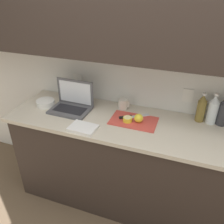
{
  "coord_description": "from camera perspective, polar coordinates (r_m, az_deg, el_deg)",
  "views": [
    {
      "loc": [
        0.23,
        -1.65,
        2.01
      ],
      "look_at": [
        -0.37,
        -0.01,
        1.01
      ],
      "focal_mm": 38.0,
      "sensor_mm": 36.0,
      "label": 1
    }
  ],
  "objects": [
    {
      "name": "ground_plane",
      "position": [
        2.61,
        8.27,
        -20.91
      ],
      "size": [
        12.0,
        12.0,
        0.0
      ],
      "primitive_type": "plane",
      "color": "brown",
      "rests_on": "ground"
    },
    {
      "name": "wall_back",
      "position": [
        1.97,
        13.3,
        15.88
      ],
      "size": [
        5.2,
        0.38,
        2.6
      ],
      "color": "white",
      "rests_on": "ground_plane"
    },
    {
      "name": "counter_unit",
      "position": [
        2.26,
        9.73,
        -13.32
      ],
      "size": [
        2.58,
        0.64,
        0.93
      ],
      "color": "#332823",
      "rests_on": "ground_plane"
    },
    {
      "name": "laptop",
      "position": [
        2.22,
        -9.55,
        2.18
      ],
      "size": [
        0.37,
        0.26,
        0.26
      ],
      "rotation": [
        0.0,
        0.0,
        -0.02
      ],
      "color": "#515156",
      "rests_on": "counter_unit"
    },
    {
      "name": "cutting_board",
      "position": [
        2.04,
        5.22,
        -2.12
      ],
      "size": [
        0.4,
        0.25,
        0.01
      ],
      "primitive_type": "cube",
      "color": "#D1473D",
      "rests_on": "counter_unit"
    },
    {
      "name": "knife",
      "position": [
        2.07,
        4.14,
        -1.1
      ],
      "size": [
        0.25,
        0.18,
        0.02
      ],
      "rotation": [
        0.0,
        0.0,
        0.6
      ],
      "color": "silver",
      "rests_on": "cutting_board"
    },
    {
      "name": "lemon_half_cut",
      "position": [
        2.01,
        3.78,
        -1.7
      ],
      "size": [
        0.08,
        0.08,
        0.04
      ],
      "color": "yellow",
      "rests_on": "cutting_board"
    },
    {
      "name": "lemon_whole_beside",
      "position": [
        2.0,
        6.43,
        -1.48
      ],
      "size": [
        0.07,
        0.07,
        0.07
      ],
      "color": "yellow",
      "rests_on": "cutting_board"
    },
    {
      "name": "bottle_green_soda",
      "position": [
        2.13,
        25.24,
        0.11
      ],
      "size": [
        0.08,
        0.08,
        0.27
      ],
      "color": "#333338",
      "rests_on": "counter_unit"
    },
    {
      "name": "bottle_oil_tall",
      "position": [
        2.12,
        23.12,
        0.52
      ],
      "size": [
        0.08,
        0.08,
        0.27
      ],
      "color": "silver",
      "rests_on": "counter_unit"
    },
    {
      "name": "bottle_water_clear",
      "position": [
        2.12,
        20.69,
        0.82
      ],
      "size": [
        0.07,
        0.07,
        0.26
      ],
      "color": "olive",
      "rests_on": "counter_unit"
    },
    {
      "name": "measuring_cup",
      "position": [
        2.21,
        2.64,
        1.96
      ],
      "size": [
        0.11,
        0.09,
        0.1
      ],
      "color": "silver",
      "rests_on": "counter_unit"
    },
    {
      "name": "bowl_white",
      "position": [
        2.36,
        -15.72,
        2.13
      ],
      "size": [
        0.17,
        0.17,
        0.05
      ],
      "color": "white",
      "rests_on": "counter_unit"
    },
    {
      "name": "dish_towel",
      "position": [
        1.94,
        -6.98,
        -3.82
      ],
      "size": [
        0.23,
        0.17,
        0.02
      ],
      "primitive_type": "cube",
      "rotation": [
        0.0,
        0.0,
        -0.06
      ],
      "color": "white",
      "rests_on": "counter_unit"
    }
  ]
}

